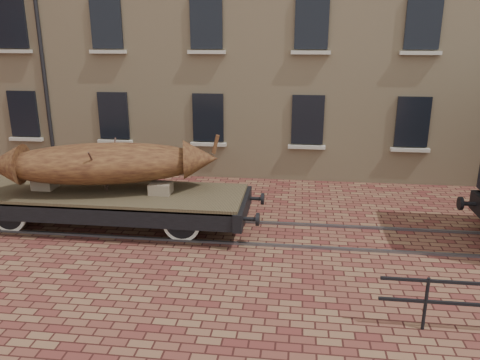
# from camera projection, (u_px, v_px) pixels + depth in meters

# --- Properties ---
(ground) EXTENTS (90.00, 90.00, 0.00)m
(ground) POSITION_uv_depth(u_px,v_px,m) (268.00, 234.00, 12.21)
(ground) COLOR #572420
(rail_track) EXTENTS (30.00, 1.52, 0.06)m
(rail_track) POSITION_uv_depth(u_px,v_px,m) (268.00, 233.00, 12.20)
(rail_track) COLOR #59595E
(rail_track) RESTS_ON ground
(flatcar_wagon) EXTENTS (8.53, 2.31, 1.29)m
(flatcar_wagon) POSITION_uv_depth(u_px,v_px,m) (103.00, 198.00, 12.51)
(flatcar_wagon) COLOR brown
(flatcar_wagon) RESTS_ON ground
(iron_boat) EXTENTS (6.00, 2.87, 1.47)m
(iron_boat) POSITION_uv_depth(u_px,v_px,m) (104.00, 163.00, 12.21)
(iron_boat) COLOR brown
(iron_boat) RESTS_ON flatcar_wagon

